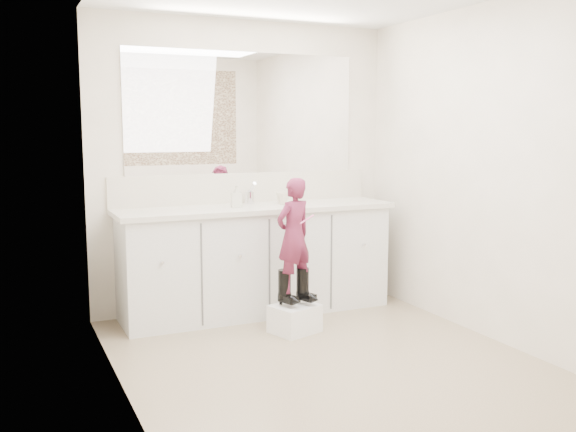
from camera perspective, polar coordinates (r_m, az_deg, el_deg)
name	(u,v)px	position (r m, az deg, el deg)	size (l,w,h in m)	color
floor	(325,360)	(4.34, 3.35, -12.64)	(3.00, 3.00, 0.00)	#7F6653
wall_back	(244,166)	(5.45, -3.95, 4.48)	(2.60, 2.60, 0.00)	beige
wall_front	(493,203)	(2.85, 17.76, 1.10)	(2.60, 2.60, 0.00)	beige
wall_left	(118,186)	(3.66, -14.85, 2.62)	(3.00, 3.00, 0.00)	beige
wall_right	(487,172)	(4.82, 17.29, 3.72)	(3.00, 3.00, 0.00)	beige
vanity_cabinet	(256,262)	(5.29, -2.82, -4.08)	(2.20, 0.55, 0.85)	silver
countertop	(257,208)	(5.21, -2.80, 0.69)	(2.28, 0.58, 0.04)	beige
backsplash	(245,188)	(5.44, -3.88, 2.53)	(2.28, 0.03, 0.25)	beige
mirror	(244,113)	(5.43, -3.95, 9.11)	(2.00, 0.02, 1.00)	white
dot_panel	(496,95)	(2.84, 18.01, 10.17)	(2.00, 0.01, 1.20)	#472819
faucet	(249,198)	(5.35, -3.45, 1.63)	(0.08, 0.08, 0.10)	silver
cup	(283,198)	(5.31, -0.48, 1.61)	(0.11, 0.11, 0.10)	beige
soap_bottle	(236,196)	(5.11, -4.62, 1.77)	(0.08, 0.08, 0.18)	beige
step_stool	(295,319)	(4.85, 0.60, -9.11)	(0.33, 0.27, 0.21)	white
boot_left	(284,288)	(4.77, -0.32, -6.40)	(0.10, 0.18, 0.27)	black
boot_right	(303,286)	(4.83, 1.31, -6.22)	(0.10, 0.18, 0.27)	black
toddler	(294,235)	(4.72, 0.51, -1.72)	(0.31, 0.20, 0.85)	#A4325E
toothbrush	(307,219)	(4.66, 1.71, -0.29)	(0.01, 0.01, 0.14)	pink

